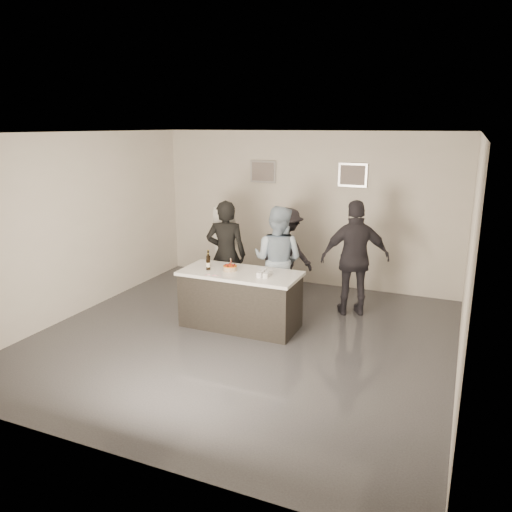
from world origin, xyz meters
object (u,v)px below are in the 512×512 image
at_px(bar_counter, 240,299).
at_px(person_main_blue, 278,260).
at_px(cake, 230,268).
at_px(person_guest_left, 224,249).
at_px(beer_bottle_b, 208,262).
at_px(person_guest_back, 287,251).
at_px(person_guest_right, 355,258).
at_px(beer_bottle_a, 208,258).
at_px(person_main_black, 226,255).

xyz_separation_m(bar_counter, person_main_blue, (0.30, 0.85, 0.46)).
bearing_deg(cake, person_guest_left, 120.21).
xyz_separation_m(bar_counter, beer_bottle_b, (-0.51, -0.10, 0.58)).
distance_m(person_guest_left, person_guest_back, 1.18).
xyz_separation_m(person_guest_left, person_guest_right, (2.51, -0.17, 0.12)).
relative_size(beer_bottle_a, beer_bottle_b, 1.00).
xyz_separation_m(cake, person_guest_right, (1.69, 1.24, 0.03)).
bearing_deg(person_guest_back, beer_bottle_a, 83.98).
bearing_deg(person_main_black, person_guest_back, -138.34).
height_order(bar_counter, person_guest_right, person_guest_right).
relative_size(beer_bottle_b, person_main_black, 0.14).
bearing_deg(beer_bottle_b, person_guest_back, 72.35).
relative_size(beer_bottle_b, person_main_blue, 0.14).
bearing_deg(person_main_blue, person_guest_right, -158.07).
xyz_separation_m(beer_bottle_b, person_guest_left, (-0.49, 1.52, -0.18)).
xyz_separation_m(bar_counter, person_guest_right, (1.52, 1.25, 0.52)).
bearing_deg(beer_bottle_a, person_guest_left, 106.50).
bearing_deg(person_guest_right, cake, 13.34).
height_order(cake, beer_bottle_a, beer_bottle_a).
bearing_deg(person_main_black, person_guest_right, 178.06).
relative_size(cake, beer_bottle_b, 0.84).
bearing_deg(person_main_blue, bar_counter, 74.38).
height_order(person_main_blue, person_guest_right, person_guest_right).
distance_m(cake, person_main_blue, 0.97).
distance_m(beer_bottle_a, person_main_black, 0.63).
height_order(beer_bottle_a, person_guest_back, person_guest_back).
bearing_deg(person_main_blue, person_guest_left, -19.77).
xyz_separation_m(person_main_blue, person_guest_left, (-1.30, 0.57, -0.06)).
xyz_separation_m(person_main_blue, person_guest_back, (-0.19, 0.99, -0.10)).
height_order(beer_bottle_b, person_guest_right, person_guest_right).
bearing_deg(bar_counter, beer_bottle_a, 171.60).
distance_m(beer_bottle_b, person_guest_right, 2.43).
bearing_deg(person_guest_back, beer_bottle_b, 88.51).
bearing_deg(person_guest_back, person_main_blue, 117.11).
bearing_deg(person_guest_right, bar_counter, 16.50).
distance_m(bar_counter, beer_bottle_a, 0.84).
distance_m(person_main_blue, person_guest_back, 1.01).
bearing_deg(bar_counter, person_guest_back, 86.59).
bearing_deg(cake, person_guest_back, 81.18).
xyz_separation_m(cake, person_main_black, (-0.42, 0.71, 0.00)).
xyz_separation_m(beer_bottle_a, person_main_black, (0.01, 0.63, -0.09)).
bearing_deg(person_guest_left, person_guest_right, -149.56).
distance_m(beer_bottle_a, beer_bottle_b, 0.21).
relative_size(person_main_black, person_main_blue, 1.03).
relative_size(beer_bottle_a, person_guest_left, 0.15).
xyz_separation_m(bar_counter, cake, (-0.17, 0.01, 0.49)).
distance_m(bar_counter, beer_bottle_b, 0.78).
distance_m(bar_counter, person_guest_right, 2.03).
bearing_deg(person_guest_right, person_guest_back, -45.68).
bearing_deg(person_guest_back, bar_counter, 102.75).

